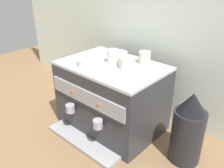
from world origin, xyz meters
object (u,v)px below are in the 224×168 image
object	(u,v)px
ceramic_bowl_0	(88,62)
ceramic_cup_2	(126,63)
coffee_grinder	(188,129)
ceramic_cup_0	(114,56)
espresso_machine	(112,96)
milk_pitcher	(66,93)
ceramic_cup_1	(144,57)
ceramic_bowl_1	(119,54)

from	to	relation	value
ceramic_bowl_0	ceramic_cup_2	bearing A→B (deg)	29.81
ceramic_cup_2	coffee_grinder	size ratio (longest dim) A/B	0.28
ceramic_cup_0	coffee_grinder	world-z (taller)	ceramic_cup_0
espresso_machine	milk_pitcher	xyz separation A→B (m)	(-0.48, -0.01, -0.14)
espresso_machine	ceramic_cup_0	bearing A→B (deg)	111.07
ceramic_bowl_0	milk_pitcher	world-z (taller)	ceramic_bowl_0
ceramic_cup_1	ceramic_cup_2	bearing A→B (deg)	-102.42
espresso_machine	ceramic_bowl_1	size ratio (longest dim) A/B	5.75
milk_pitcher	ceramic_cup_2	bearing A→B (deg)	2.42
ceramic_cup_0	ceramic_cup_1	xyz separation A→B (m)	(0.15, 0.12, -0.00)
ceramic_cup_1	milk_pitcher	bearing A→B (deg)	-164.82
ceramic_cup_0	espresso_machine	bearing A→B (deg)	-68.93
espresso_machine	ceramic_bowl_0	bearing A→B (deg)	-134.47
milk_pitcher	ceramic_cup_0	bearing A→B (deg)	5.94
ceramic_cup_0	coffee_grinder	xyz separation A→B (m)	(0.53, -0.00, -0.28)
ceramic_cup_2	ceramic_bowl_0	distance (m)	0.23
ceramic_cup_0	ceramic_bowl_0	size ratio (longest dim) A/B	0.81
ceramic_cup_0	ceramic_cup_2	world-z (taller)	ceramic_cup_0
espresso_machine	ceramic_cup_2	size ratio (longest dim) A/B	5.42
ceramic_bowl_0	ceramic_bowl_1	world-z (taller)	ceramic_bowl_0
ceramic_cup_1	ceramic_bowl_1	xyz separation A→B (m)	(-0.19, -0.01, -0.02)
ceramic_cup_2	ceramic_bowl_0	xyz separation A→B (m)	(-0.20, -0.11, -0.01)
ceramic_cup_0	coffee_grinder	size ratio (longest dim) A/B	0.24
ceramic_cup_2	ceramic_bowl_1	world-z (taller)	ceramic_cup_2
ceramic_bowl_0	coffee_grinder	world-z (taller)	ceramic_bowl_0
ceramic_cup_1	coffee_grinder	size ratio (longest dim) A/B	0.23
espresso_machine	ceramic_cup_2	xyz separation A→B (m)	(0.10, 0.01, 0.25)
ceramic_cup_1	milk_pitcher	xyz separation A→B (m)	(-0.61, -0.17, -0.40)
ceramic_cup_0	ceramic_cup_2	bearing A→B (deg)	-11.74
ceramic_cup_2	ceramic_bowl_1	xyz separation A→B (m)	(-0.16, 0.13, -0.02)
espresso_machine	ceramic_cup_0	world-z (taller)	ceramic_cup_0
ceramic_cup_2	ceramic_bowl_1	distance (m)	0.21
ceramic_cup_0	milk_pitcher	size ratio (longest dim) A/B	0.64
coffee_grinder	ceramic_cup_0	bearing A→B (deg)	179.62
ceramic_cup_0	ceramic_cup_1	distance (m)	0.19
ceramic_cup_0	ceramic_bowl_0	xyz separation A→B (m)	(-0.09, -0.14, -0.02)
espresso_machine	ceramic_cup_2	distance (m)	0.27
ceramic_cup_0	ceramic_cup_2	distance (m)	0.12
espresso_machine	ceramic_cup_1	xyz separation A→B (m)	(0.13, 0.15, 0.26)
ceramic_cup_0	ceramic_bowl_1	world-z (taller)	ceramic_cup_0
ceramic_cup_2	ceramic_bowl_0	world-z (taller)	ceramic_cup_2
ceramic_bowl_1	milk_pitcher	size ratio (longest dim) A/B	0.70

